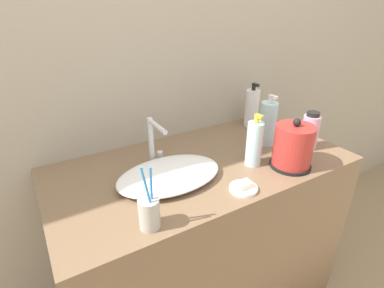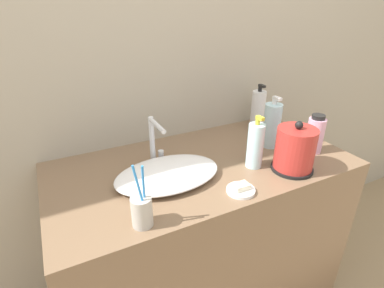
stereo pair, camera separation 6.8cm
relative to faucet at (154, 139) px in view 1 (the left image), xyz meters
name	(u,v)px [view 1 (the left image)]	position (x,y,z in m)	size (l,w,h in m)	color
wall_back	(163,33)	(0.17, 0.24, 0.37)	(6.00, 0.04, 2.60)	#ADA38E
vanity_counter	(202,238)	(0.17, -0.09, -0.52)	(1.23, 0.62, 0.82)	brown
sink_basin	(169,175)	(0.00, -0.14, -0.09)	(0.40, 0.26, 0.05)	white
faucet	(154,139)	(0.00, 0.00, 0.00)	(0.06, 0.15, 0.20)	silver
electric_kettle	(293,148)	(0.46, -0.29, -0.03)	(0.16, 0.16, 0.21)	black
toothbrush_cup	(149,213)	(-0.17, -0.34, -0.06)	(0.06, 0.06, 0.21)	#B7B2A8
lotion_bottle	(268,123)	(0.52, -0.09, -0.01)	(0.08, 0.08, 0.24)	silver
shampoo_bottle	(310,131)	(0.65, -0.22, -0.03)	(0.07, 0.07, 0.17)	#EAA8C6
mouthwash_bottle	(252,108)	(0.61, 0.12, -0.01)	(0.07, 0.07, 0.23)	white
hand_cream_bottle	(254,144)	(0.34, -0.20, -0.02)	(0.06, 0.06, 0.22)	silver
soap_dish	(243,187)	(0.19, -0.33, -0.10)	(0.10, 0.10, 0.03)	white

